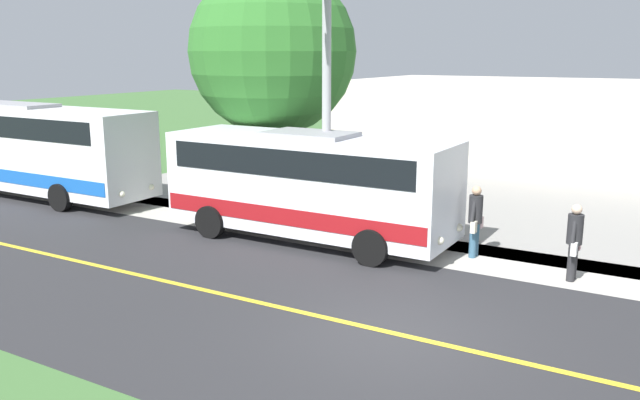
% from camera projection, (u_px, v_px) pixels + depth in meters
% --- Properties ---
extents(ground_plane, '(120.00, 120.00, 0.00)m').
position_uv_depth(ground_plane, '(393.00, 334.00, 11.87)').
color(ground_plane, '#3D6633').
extents(road_surface, '(8.00, 100.00, 0.01)m').
position_uv_depth(road_surface, '(393.00, 333.00, 11.87)').
color(road_surface, '#28282B').
rests_on(road_surface, ground).
extents(sidewalk, '(2.40, 100.00, 0.01)m').
position_uv_depth(sidewalk, '(479.00, 258.00, 16.25)').
color(sidewalk, '#B2ADA3').
rests_on(sidewalk, ground).
extents(parking_lot_surface, '(14.00, 36.00, 0.01)m').
position_uv_depth(parking_lot_surface, '(639.00, 213.00, 20.85)').
color(parking_lot_surface, gray).
rests_on(parking_lot_surface, ground).
extents(road_centre_line, '(0.16, 100.00, 0.00)m').
position_uv_depth(road_centre_line, '(393.00, 333.00, 11.87)').
color(road_centre_line, gold).
rests_on(road_centre_line, ground).
extents(shuttle_bus_front, '(2.74, 7.97, 2.93)m').
position_uv_depth(shuttle_bus_front, '(310.00, 181.00, 17.56)').
color(shuttle_bus_front, white).
rests_on(shuttle_bus_front, ground).
extents(transit_bus_rear, '(2.56, 11.74, 3.24)m').
position_uv_depth(transit_bus_rear, '(17.00, 144.00, 23.44)').
color(transit_bus_rear, white).
rests_on(transit_bus_rear, ground).
extents(pedestrian_with_bags, '(0.72, 0.34, 1.74)m').
position_uv_depth(pedestrian_with_bags, '(574.00, 240.00, 14.48)').
color(pedestrian_with_bags, '#262628').
rests_on(pedestrian_with_bags, ground).
extents(pedestrian_waiting, '(0.72, 0.34, 1.80)m').
position_uv_depth(pedestrian_waiting, '(475.00, 219.00, 16.17)').
color(pedestrian_waiting, '#335972').
rests_on(pedestrian_waiting, ground).
extents(street_light_pole, '(1.97, 0.24, 7.03)m').
position_uv_depth(street_light_pole, '(324.00, 94.00, 17.20)').
color(street_light_pole, '#9E9EA3').
rests_on(street_light_pole, ground).
extents(tree_curbside, '(5.31, 5.31, 7.67)m').
position_uv_depth(tree_curbside, '(273.00, 52.00, 20.74)').
color(tree_curbside, brown).
rests_on(tree_curbside, ground).
extents(commercial_building, '(10.00, 22.52, 3.71)m').
position_uv_depth(commercial_building, '(603.00, 125.00, 29.21)').
color(commercial_building, beige).
rests_on(commercial_building, ground).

